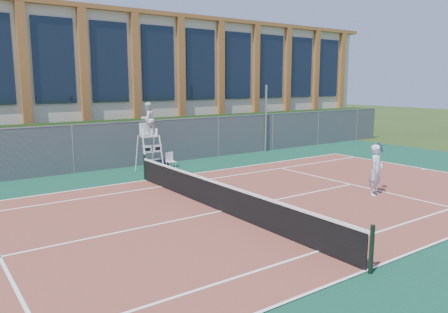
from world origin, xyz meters
TOP-DOWN VIEW (x-y plane):
  - ground at (0.00, 0.00)m, footprint 120.00×120.00m
  - apron at (0.00, 1.00)m, footprint 36.00×20.00m
  - tennis_court at (0.00, 0.00)m, footprint 23.77×10.97m
  - tennis_net at (0.00, 0.00)m, footprint 0.10×11.30m
  - fence at (0.00, 8.80)m, footprint 40.00×0.06m
  - hedge at (0.00, 10.00)m, footprint 40.00×1.40m
  - building at (0.00, 17.95)m, footprint 45.00×10.60m
  - steel_pole at (9.35, 8.70)m, footprint 0.12×0.12m
  - umpire_chair at (0.89, 7.04)m, footprint 0.91×1.39m
  - plastic_chair at (1.90, 6.89)m, footprint 0.40×0.40m
  - sports_bag_near at (2.27, 8.27)m, footprint 0.71×0.31m
  - sports_bag_far at (2.09, 7.97)m, footprint 0.60×0.36m
  - tennis_player at (5.74, -1.58)m, footprint 1.07×0.77m

SIDE VIEW (x-z plane):
  - ground at x=0.00m, z-range 0.00..0.00m
  - apron at x=0.00m, z-range 0.00..0.01m
  - tennis_court at x=0.00m, z-range 0.01..0.03m
  - sports_bag_far at x=2.09m, z-range 0.01..0.23m
  - sports_bag_near at x=2.27m, z-range 0.01..0.31m
  - plastic_chair at x=1.90m, z-range 0.08..0.93m
  - tennis_net at x=0.00m, z-range -0.01..1.09m
  - tennis_player at x=5.74m, z-range 0.03..1.89m
  - fence at x=0.00m, z-range 0.00..2.20m
  - hedge at x=0.00m, z-range 0.00..2.20m
  - steel_pole at x=9.35m, z-range 0.00..3.95m
  - umpire_chair at x=0.89m, z-range 0.75..3.99m
  - building at x=0.00m, z-range 0.03..8.26m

